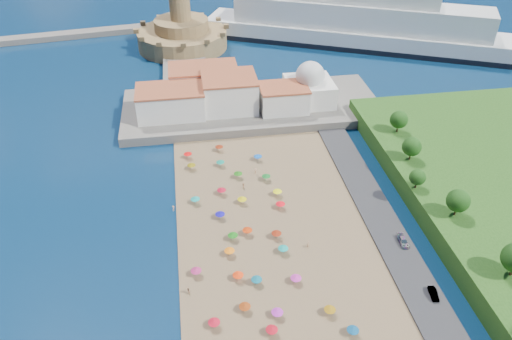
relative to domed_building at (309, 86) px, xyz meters
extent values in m
plane|color=#071938|center=(-30.00, -71.00, -8.97)|extent=(700.00, 700.00, 0.00)
cube|color=#59544C|center=(-20.00, 2.00, -7.47)|extent=(90.00, 36.00, 3.00)
cube|color=#59544C|center=(-42.00, 37.00, -7.77)|extent=(18.00, 70.00, 2.40)
cube|color=silver|center=(-48.00, -2.00, -1.47)|extent=(22.00, 14.00, 9.00)
cube|color=silver|center=(-28.00, 0.00, -0.47)|extent=(18.00, 16.00, 11.00)
cube|color=silver|center=(-10.00, -4.00, -1.97)|extent=(16.00, 12.00, 8.00)
cube|color=silver|center=(-36.00, 12.00, -0.97)|extent=(24.00, 14.00, 10.00)
cube|color=silver|center=(0.00, 0.00, -1.97)|extent=(16.00, 16.00, 8.00)
sphere|color=silver|center=(0.00, 0.00, 4.03)|extent=(10.00, 10.00, 10.00)
cylinder|color=silver|center=(0.00, 0.00, 7.83)|extent=(1.20, 1.20, 1.60)
cylinder|color=#9C7E4E|center=(-42.00, 67.00, -4.97)|extent=(40.00, 40.00, 8.00)
cylinder|color=#9C7E4E|center=(-42.00, 67.00, 1.53)|extent=(24.00, 24.00, 5.00)
cylinder|color=#9C7E4E|center=(-42.00, 67.00, 11.03)|extent=(9.00, 9.00, 14.00)
cube|color=black|center=(37.09, 57.85, -7.83)|extent=(137.62, 78.46, 2.28)
cube|color=silver|center=(37.09, 57.85, -4.75)|extent=(136.54, 77.68, 8.45)
cube|color=silver|center=(37.09, 57.85, 5.11)|extent=(109.39, 62.48, 11.27)
cylinder|color=gray|center=(-30.99, -78.91, -7.72)|extent=(0.07, 0.07, 2.00)
cone|color=#0D6177|center=(-30.99, -78.91, -6.82)|extent=(2.50, 2.50, 0.60)
cylinder|color=gray|center=(-22.25, -40.75, -7.72)|extent=(0.07, 0.07, 2.00)
cone|color=#136C22|center=(-22.25, -40.75, -6.82)|extent=(2.50, 2.50, 0.60)
cylinder|color=gray|center=(-35.91, -69.06, -7.72)|extent=(0.07, 0.07, 2.00)
cone|color=orange|center=(-35.91, -69.06, -6.82)|extent=(2.50, 2.50, 0.60)
cylinder|color=gray|center=(-20.45, -48.27, -7.72)|extent=(0.07, 0.07, 2.00)
cone|color=#FFFD0D|center=(-20.45, -48.27, -6.82)|extent=(2.50, 2.50, 0.60)
cylinder|color=gray|center=(-28.18, -88.39, -7.72)|extent=(0.07, 0.07, 2.00)
cone|color=#B827B6|center=(-28.18, -88.39, -6.82)|extent=(2.50, 2.50, 0.60)
cylinder|color=gray|center=(-34.01, -23.12, -7.72)|extent=(0.07, 0.07, 2.00)
cone|color=maroon|center=(-34.01, -23.12, -6.82)|extent=(2.50, 2.50, 0.60)
cylinder|color=gray|center=(-30.08, -92.43, -7.72)|extent=(0.07, 0.07, 2.00)
cone|color=red|center=(-30.08, -92.43, -6.82)|extent=(2.50, 2.50, 0.60)
cylinder|color=gray|center=(-34.51, -63.86, -7.72)|extent=(0.07, 0.07, 2.00)
cone|color=#187414|center=(-34.51, -63.86, -6.82)|extent=(2.50, 2.50, 0.60)
cylinder|color=gray|center=(-23.28, -70.23, -7.72)|extent=(0.07, 0.07, 2.00)
cone|color=#10978D|center=(-23.28, -70.23, -6.82)|extent=(2.50, 2.50, 0.60)
cylinder|color=gray|center=(-17.32, -89.42, -7.72)|extent=(0.07, 0.07, 2.00)
cone|color=#9E6F0E|center=(-17.32, -89.42, -6.82)|extent=(2.50, 2.50, 0.60)
cylinder|color=gray|center=(-34.45, -31.63, -7.72)|extent=(0.07, 0.07, 2.00)
cone|color=#0D7B62|center=(-34.45, -31.63, -6.82)|extent=(2.50, 2.50, 0.60)
cylinder|color=gray|center=(-23.86, -64.83, -7.72)|extent=(0.07, 0.07, 2.00)
cone|color=maroon|center=(-23.86, -64.83, -6.82)|extent=(2.50, 2.50, 0.60)
cylinder|color=gray|center=(-22.34, -79.84, -7.72)|extent=(0.07, 0.07, 2.00)
cone|color=#CB2BA4|center=(-22.34, -79.84, -6.82)|extent=(2.50, 2.50, 0.60)
cylinder|color=gray|center=(-22.98, -30.30, -7.72)|extent=(0.07, 0.07, 2.00)
cone|color=blue|center=(-22.98, -30.30, -6.82)|extent=(2.50, 2.50, 0.60)
cylinder|color=gray|center=(-43.81, -25.69, -7.72)|extent=(0.07, 0.07, 2.00)
cone|color=red|center=(-43.81, -25.69, -6.82)|extent=(2.50, 2.50, 0.60)
cylinder|color=gray|center=(-44.02, -74.23, -7.72)|extent=(0.07, 0.07, 2.00)
cone|color=#A9245C|center=(-44.02, -74.23, -6.82)|extent=(2.50, 2.50, 0.60)
cylinder|color=gray|center=(-35.44, -45.33, -7.72)|extent=(0.07, 0.07, 2.00)
cone|color=red|center=(-35.44, -45.33, -6.82)|extent=(2.50, 2.50, 0.60)
cylinder|color=gray|center=(-43.01, -31.92, -7.72)|extent=(0.07, 0.07, 2.00)
cone|color=#7C6B0B|center=(-43.01, -31.92, -6.82)|extent=(2.50, 2.50, 0.60)
cylinder|color=gray|center=(-41.24, -88.91, -7.72)|extent=(0.07, 0.07, 2.00)
cone|color=red|center=(-41.24, -88.91, -6.82)|extent=(2.50, 2.50, 0.60)
cylinder|color=gray|center=(-34.87, -77.01, -7.72)|extent=(0.07, 0.07, 2.00)
cone|color=#F7350A|center=(-34.87, -77.01, -6.82)|extent=(2.50, 2.50, 0.60)
cylinder|color=gray|center=(-20.69, -53.73, -7.72)|extent=(0.07, 0.07, 2.00)
cone|color=red|center=(-20.69, -53.73, -6.82)|extent=(2.50, 2.50, 0.60)
cylinder|color=gray|center=(-30.42, -50.19, -7.72)|extent=(0.07, 0.07, 2.00)
cone|color=#D5C20B|center=(-30.42, -50.19, -6.82)|extent=(2.50, 2.50, 0.60)
cylinder|color=gray|center=(-36.83, -55.44, -7.72)|extent=(0.07, 0.07, 2.00)
cone|color=#140CA2|center=(-36.83, -55.44, -6.82)|extent=(2.50, 2.50, 0.60)
cylinder|color=gray|center=(-42.76, -48.20, -7.72)|extent=(0.07, 0.07, 2.00)
cone|color=#10958D|center=(-42.76, -48.20, -6.82)|extent=(2.50, 2.50, 0.60)
cylinder|color=gray|center=(-34.57, -85.90, -7.72)|extent=(0.07, 0.07, 2.00)
cone|color=#95370D|center=(-34.57, -85.90, -6.82)|extent=(2.50, 2.50, 0.60)
cylinder|color=gray|center=(-14.19, -95.01, -7.72)|extent=(0.07, 0.07, 2.00)
cone|color=navy|center=(-14.19, -95.01, -6.82)|extent=(2.50, 2.50, 0.60)
cylinder|color=gray|center=(-30.74, -62.58, -7.72)|extent=(0.07, 0.07, 2.00)
cone|color=red|center=(-30.74, -62.58, -6.82)|extent=(2.50, 2.50, 0.60)
cylinder|color=gray|center=(-29.99, -38.29, -7.72)|extent=(0.07, 0.07, 2.00)
cone|color=#1F6D13|center=(-29.99, -38.29, -6.82)|extent=(2.50, 2.50, 0.60)
imported|color=tan|center=(-29.90, -92.28, -7.83)|extent=(1.02, 0.85, 1.79)
imported|color=tan|center=(-17.02, -69.28, -7.80)|extent=(0.74, 0.81, 1.85)
imported|color=tan|center=(-24.71, -36.85, -7.81)|extent=(0.98, 1.32, 1.82)
imported|color=tan|center=(-48.70, -50.27, -7.90)|extent=(1.04, 1.23, 1.65)
imported|color=tan|center=(-46.06, -79.33, -7.79)|extent=(0.98, 1.10, 1.88)
imported|color=tan|center=(-29.27, -43.61, -7.78)|extent=(1.00, 1.12, 1.90)
imported|color=gray|center=(6.00, -71.73, -7.58)|extent=(2.09, 4.84, 1.39)
imported|color=gray|center=(6.00, -88.30, -7.61)|extent=(1.92, 4.20, 1.33)
cylinder|color=#382314|center=(21.47, -89.69, -1.21)|extent=(0.50, 0.50, 3.53)
cylinder|color=#382314|center=(19.16, -69.47, -1.40)|extent=(0.50, 0.50, 3.14)
sphere|color=#14380F|center=(19.16, -69.47, 1.43)|extent=(5.66, 5.66, 5.66)
cylinder|color=#382314|center=(14.40, -57.48, -1.79)|extent=(0.50, 0.50, 2.37)
sphere|color=#14380F|center=(14.40, -57.48, 0.34)|extent=(4.26, 4.26, 4.26)
cylinder|color=#382314|center=(18.21, -44.58, -1.47)|extent=(0.50, 0.50, 3.02)
sphere|color=#14380F|center=(18.21, -44.58, 1.25)|extent=(5.43, 5.43, 5.43)
cylinder|color=#382314|center=(20.61, -29.38, -1.46)|extent=(0.50, 0.50, 3.02)
sphere|color=#14380F|center=(20.61, -29.38, 1.26)|extent=(5.44, 5.44, 5.44)
camera|label=1|loc=(-42.85, -154.09, 75.38)|focal=35.00mm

